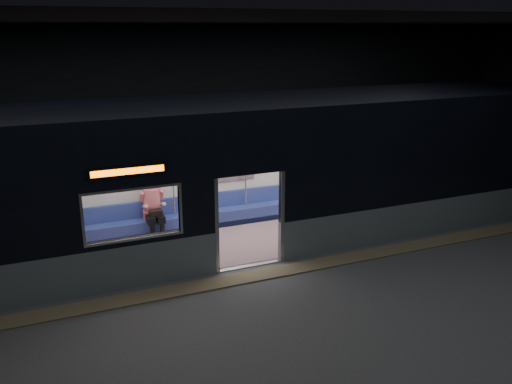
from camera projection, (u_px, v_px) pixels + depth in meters
station_floor at (270, 287)px, 10.70m from camera, size 24.00×14.00×0.01m
station_envelope at (272, 101)px, 9.62m from camera, size 24.00×14.00×5.00m
tactile_strip at (259, 275)px, 11.18m from camera, size 22.80×0.50×0.03m
metro_car at (225, 167)px, 12.39m from camera, size 18.00×3.04×3.35m
passenger at (153, 204)px, 13.01m from camera, size 0.47×0.77×1.46m
handbag at (156, 213)px, 12.84m from camera, size 0.32×0.28×0.14m
transit_map at (233, 166)px, 13.92m from camera, size 1.01×0.03×0.66m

